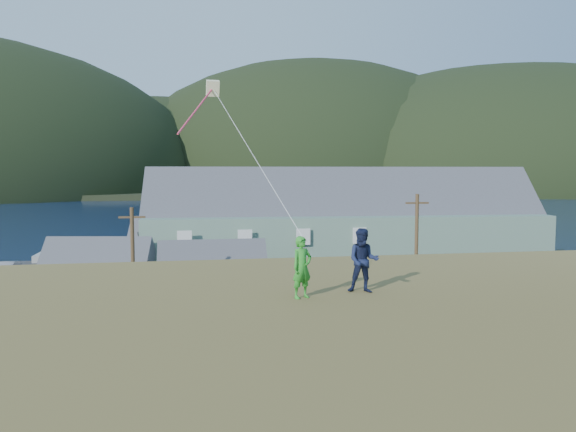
% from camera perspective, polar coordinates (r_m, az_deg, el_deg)
% --- Properties ---
extents(ground, '(900.00, 900.00, 0.00)m').
position_cam_1_polar(ground, '(35.27, -7.85, -12.83)').
color(ground, '#0A1638').
rests_on(ground, ground).
extents(grass_strip, '(110.00, 8.00, 0.10)m').
position_cam_1_polar(grass_strip, '(33.35, -7.73, -13.78)').
color(grass_strip, '#4C3D19').
rests_on(grass_strip, ground).
extents(waterfront_lot, '(72.00, 36.00, 0.12)m').
position_cam_1_polar(waterfront_lot, '(51.73, -8.46, -7.13)').
color(waterfront_lot, '#28282B').
rests_on(waterfront_lot, ground).
extents(wharf, '(26.00, 14.00, 0.90)m').
position_cam_1_polar(wharf, '(74.50, -13.48, -3.30)').
color(wharf, gray).
rests_on(wharf, ground).
extents(far_shore, '(900.00, 320.00, 2.00)m').
position_cam_1_polar(far_shore, '(363.77, -9.53, 3.05)').
color(far_shore, black).
rests_on(far_shore, ground).
extents(far_hills, '(760.00, 265.00, 143.00)m').
position_cam_1_polar(far_hills, '(315.27, -3.02, 3.06)').
color(far_hills, black).
rests_on(far_hills, ground).
extents(lodge, '(38.00, 12.60, 13.18)m').
position_cam_1_polar(lodge, '(54.30, 5.64, -1.21)').
color(lodge, slate).
rests_on(lodge, waterfront_lot).
extents(shed_palegreen_near, '(9.35, 6.65, 6.23)m').
position_cam_1_polar(shed_palegreen_near, '(47.89, -18.85, -5.47)').
color(shed_palegreen_near, gray).
rests_on(shed_palegreen_near, waterfront_lot).
extents(shed_white, '(8.06, 5.40, 6.44)m').
position_cam_1_polar(shed_white, '(42.43, -7.64, -6.39)').
color(shed_white, silver).
rests_on(shed_white, waterfront_lot).
extents(shed_palegreen_far, '(11.45, 7.63, 7.15)m').
position_cam_1_polar(shed_palegreen_far, '(58.06, -10.66, -3.20)').
color(shed_palegreen_far, gray).
rests_on(shed_palegreen_far, waterfront_lot).
extents(utility_poles, '(34.04, 0.24, 8.90)m').
position_cam_1_polar(utility_poles, '(35.76, -13.56, -5.40)').
color(utility_poles, '#47331E').
rests_on(utility_poles, waterfront_lot).
extents(parked_cars, '(20.89, 13.61, 1.54)m').
position_cam_1_polar(parked_cars, '(56.98, -20.07, -5.47)').
color(parked_cars, maroon).
rests_on(parked_cars, waterfront_lot).
extents(kite_flyer_green, '(0.71, 0.62, 1.64)m').
position_cam_1_polar(kite_flyer_green, '(14.80, 1.43, -5.23)').
color(kite_flyer_green, '#299027').
rests_on(kite_flyer_green, hillside).
extents(kite_flyer_navy, '(1.03, 0.91, 1.78)m').
position_cam_1_polar(kite_flyer_navy, '(15.61, 7.66, -4.51)').
color(kite_flyer_navy, '#161E3D').
rests_on(kite_flyer_navy, hillside).
extents(kite_rig, '(1.66, 3.32, 8.00)m').
position_cam_1_polar(kite_rig, '(20.40, -7.81, 12.28)').
color(kite_rig, beige).
rests_on(kite_rig, ground).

